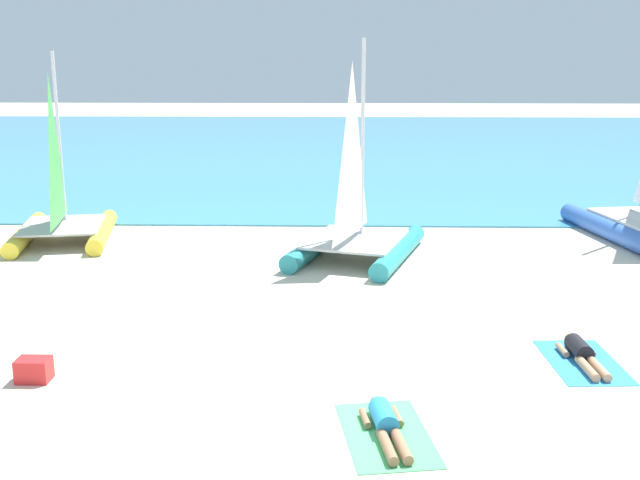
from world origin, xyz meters
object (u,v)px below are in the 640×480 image
(sailboat_yellow, at_px, (62,215))
(sunbather_right, at_px, (582,353))
(towel_left, at_px, (386,434))
(cooler_box, at_px, (34,370))
(sailboat_teal, at_px, (356,227))
(sunbather_left, at_px, (386,423))
(towel_right, at_px, (583,362))

(sailboat_yellow, bearing_deg, sunbather_right, -45.73)
(towel_left, bearing_deg, cooler_box, 163.38)
(cooler_box, bearing_deg, sunbather_right, 6.75)
(sailboat_teal, xyz_separation_m, sunbather_right, (3.57, -6.37, -0.65))
(towel_left, relative_size, cooler_box, 3.80)
(sailboat_teal, height_order, sunbather_left, sailboat_teal)
(towel_left, relative_size, sunbather_right, 1.21)
(towel_right, relative_size, sunbather_right, 1.21)
(sailboat_yellow, relative_size, towel_right, 2.61)
(sailboat_teal, bearing_deg, towel_left, -71.43)
(towel_left, height_order, sunbather_right, sunbather_right)
(towel_left, distance_m, sunbather_left, 0.14)
(sailboat_yellow, distance_m, towel_left, 13.22)
(towel_left, distance_m, sunbather_right, 4.23)
(towel_right, bearing_deg, cooler_box, -173.69)
(sunbather_left, height_order, cooler_box, cooler_box)
(towel_right, height_order, sunbather_right, sunbather_right)
(sailboat_teal, height_order, towel_left, sailboat_teal)
(sunbather_left, bearing_deg, cooler_box, 155.19)
(sailboat_yellow, xyz_separation_m, towel_left, (8.00, -10.50, -0.73))
(sunbather_left, distance_m, cooler_box, 5.50)
(sailboat_yellow, xyz_separation_m, sailboat_teal, (7.77, -1.52, 0.04))
(towel_right, bearing_deg, sunbather_left, -143.58)
(sunbather_right, bearing_deg, towel_left, -144.42)
(towel_left, bearing_deg, sailboat_teal, 91.49)
(sailboat_yellow, xyz_separation_m, sunbather_right, (11.33, -7.90, -0.61))
(towel_left, xyz_separation_m, towel_right, (3.34, 2.54, 0.00))
(sailboat_yellow, bearing_deg, cooler_box, -84.00)
(sailboat_teal, distance_m, cooler_box, 8.98)
(sailboat_yellow, relative_size, cooler_box, 9.92)
(towel_left, distance_m, cooler_box, 5.53)
(sailboat_yellow, distance_m, cooler_box, 9.33)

